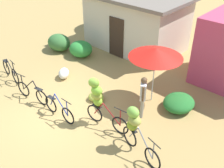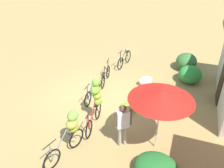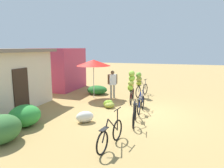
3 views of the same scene
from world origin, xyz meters
name	(u,v)px [view 3 (image 3 of 3)]	position (x,y,z in m)	size (l,w,h in m)	color
ground_plane	(138,113)	(0.00, 0.00, 0.00)	(60.00, 60.00, 0.00)	#A5864D
shop_pink	(58,69)	(4.04, 6.50, 1.43)	(3.20, 2.80, 2.86)	#BE3F5E
hedge_bush_front_left	(1,129)	(-4.21, 3.47, 0.44)	(1.30, 1.09, 0.88)	#376B33
hedge_bush_front_right	(25,116)	(-2.82, 3.76, 0.40)	(1.23, 1.11, 0.80)	#2F8B36
hedge_bush_mid	(97,90)	(3.14, 3.22, 0.27)	(1.10, 1.27, 0.53)	#246C2A
market_umbrella	(93,63)	(2.08, 3.00, 2.05)	(1.96, 1.96, 2.23)	beige
bicycle_leftmost	(110,135)	(-3.45, 0.20, 0.37)	(1.67, 0.29, 1.03)	black
bicycle_near_pile	(135,115)	(-1.35, -0.09, 0.35)	(1.66, 0.28, 0.97)	black
bicycle_center_loaded	(141,104)	(0.26, -0.06, 0.35)	(1.60, 0.14, 0.96)	black
bicycle_by_shop	(131,84)	(1.53, 0.67, 1.03)	(1.73, 0.42, 1.76)	black
bicycle_rightmost	(140,82)	(3.17, 0.52, 0.89)	(1.69, 0.56, 1.50)	black
banana_pile_on_ground	(109,104)	(0.52, 1.56, 0.16)	(0.79, 0.68, 0.35)	#94BB27
produce_sack	(85,117)	(-1.78, 1.79, 0.22)	(0.70, 0.44, 0.44)	silver
person_vendor	(113,81)	(2.38, 1.96, 0.98)	(0.39, 0.49, 1.60)	gray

